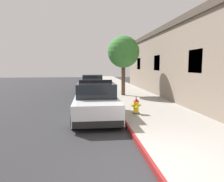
{
  "coord_description": "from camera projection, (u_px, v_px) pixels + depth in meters",
  "views": [
    {
      "loc": [
        -1.44,
        -4.11,
        2.3
      ],
      "look_at": [
        -0.23,
        6.77,
        1.0
      ],
      "focal_mm": 33.84,
      "sensor_mm": 36.0,
      "label": 1
    }
  ],
  "objects": [
    {
      "name": "ground_plane",
      "position": [
        46.0,
        103.0,
        13.9
      ],
      "size": [
        34.46,
        60.0,
        0.2
      ],
      "primitive_type": "cube",
      "color": "#2B2B2D"
    },
    {
      "name": "sidewalk_pavement",
      "position": [
        136.0,
        98.0,
        14.54
      ],
      "size": [
        3.54,
        60.0,
        0.16
      ],
      "primitive_type": "cube",
      "color": "#9E9991",
      "rests_on": "ground"
    },
    {
      "name": "curb_painted_edge",
      "position": [
        110.0,
        99.0,
        14.34
      ],
      "size": [
        0.08,
        60.0,
        0.16
      ],
      "primitive_type": "cube",
      "color": "maroon",
      "rests_on": "ground"
    },
    {
      "name": "storefront_building",
      "position": [
        206.0,
        64.0,
        15.85
      ],
      "size": [
        7.93,
        20.25,
        4.96
      ],
      "color": "gray",
      "rests_on": "ground"
    },
    {
      "name": "police_cruiser",
      "position": [
        96.0,
        101.0,
        9.51
      ],
      "size": [
        1.94,
        4.84,
        1.68
      ],
      "color": "white",
      "rests_on": "ground"
    },
    {
      "name": "parked_car_silver_ahead",
      "position": [
        92.0,
        84.0,
        18.46
      ],
      "size": [
        1.94,
        4.84,
        1.56
      ],
      "color": "black",
      "rests_on": "ground"
    },
    {
      "name": "fire_hydrant",
      "position": [
        136.0,
        106.0,
        9.47
      ],
      "size": [
        0.44,
        0.4,
        0.76
      ],
      "color": "#4C4C51",
      "rests_on": "sidewalk_pavement"
    },
    {
      "name": "street_tree",
      "position": [
        123.0,
        52.0,
        15.27
      ],
      "size": [
        2.3,
        2.3,
        4.31
      ],
      "color": "brown",
      "rests_on": "sidewalk_pavement"
    }
  ]
}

